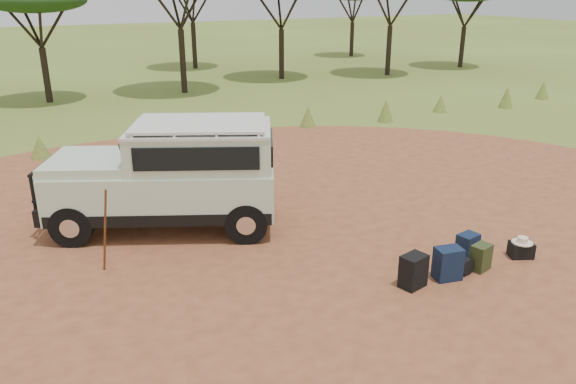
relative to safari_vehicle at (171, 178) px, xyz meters
name	(u,v)px	position (x,y,z in m)	size (l,w,h in m)	color
ground	(257,267)	(0.84, -2.45, -1.11)	(140.00, 140.00, 0.00)	#5E6A25
dirt_clearing	(257,267)	(0.84, -2.45, -1.10)	(23.00, 23.00, 0.01)	#9C5933
grass_fringe	(149,137)	(0.96, 6.22, -0.70)	(36.60, 1.60, 0.90)	#5E6A25
safari_vehicle	(171,178)	(0.00, 0.00, 0.00)	(5.01, 3.60, 2.29)	beige
walking_staff	(105,231)	(-1.61, -1.45, -0.29)	(0.04, 0.04, 1.67)	brown
backpack_black	(413,271)	(2.95, -4.28, -0.81)	(0.43, 0.32, 0.59)	black
backpack_navy	(448,264)	(3.67, -4.33, -0.81)	(0.45, 0.32, 0.59)	#13233E
backpack_olive	(481,257)	(4.43, -4.35, -0.86)	(0.36, 0.26, 0.50)	#333E1C
duffel_navy	(468,245)	(4.64, -3.80, -0.89)	(0.39, 0.29, 0.44)	#13233E
hard_case	(521,250)	(5.50, -4.31, -0.96)	(0.42, 0.30, 0.30)	black
stuff_sack	(462,265)	(4.06, -4.28, -0.95)	(0.31, 0.31, 0.31)	black
safari_hat	(523,241)	(5.50, -4.31, -0.76)	(0.39, 0.39, 0.11)	beige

